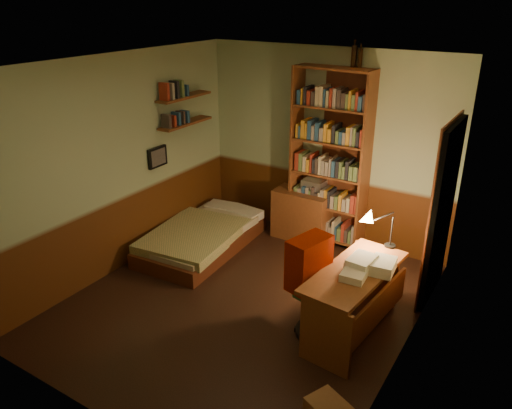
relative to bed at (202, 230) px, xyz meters
The scene contains 22 objects.
floor 1.45m from the bed, 33.32° to the right, with size 3.50×4.00×0.02m, color black.
ceiling 2.74m from the bed, 33.32° to the right, with size 3.50×4.00×0.02m, color silver.
wall_back 2.00m from the bed, 45.89° to the left, with size 3.50×0.02×2.60m, color #8EA67F.
wall_left 1.41m from the bed, 126.08° to the right, with size 0.02×4.00×2.60m, color #8EA67F.
wall_right 3.22m from the bed, 14.85° to the right, with size 0.02×4.00×2.60m, color #8EA67F.
wall_front 3.21m from the bed, 66.92° to the right, with size 3.50×0.02×2.60m, color #8EA67F.
doorway 3.04m from the bed, 10.09° to the left, with size 0.06×0.90×2.00m, color black.
door_trim 3.01m from the bed, 10.21° to the left, with size 0.02×0.98×2.08m, color #482010.
bed is the anchor object (origin of this frame).
dresser 1.40m from the bed, 44.65° to the left, with size 0.78×0.39×0.69m, color brown.
mini_stereo 1.64m from the bed, 45.08° to the left, with size 0.30×0.23×0.16m, color #B2B2B7.
bookshelf 1.93m from the bed, 38.85° to the left, with size 1.02×0.32×2.37m, color brown.
bottle_left 2.94m from the bed, 37.83° to the left, with size 0.07×0.07×0.25m, color black.
bottle_right 2.97m from the bed, 36.43° to the left, with size 0.06×0.06×0.22m, color black.
desk 2.48m from the bed, 14.82° to the right, with size 0.55×1.33×0.71m, color brown.
paper_stack 2.72m from the bed, 11.08° to the right, with size 0.22×0.30×0.12m, color silver.
desk_lamp 2.64m from the bed, ahead, with size 0.20×0.20×0.68m, color black.
office_chair 2.34m from the bed, 21.39° to the right, with size 0.49×0.43×0.97m, color #245027.
red_jacket 2.28m from the bed, 18.69° to the right, with size 0.25×0.45×0.54m, color #9C1900.
wall_shelf_lower 1.44m from the bed, 144.78° to the left, with size 0.20×0.90×0.03m, color brown.
wall_shelf_upper 1.77m from the bed, 144.78° to the left, with size 0.20×0.90×0.03m, color brown.
framed_picture 1.13m from the bed, 161.02° to the right, with size 0.04×0.32×0.26m, color black.
Camera 1 is at (2.62, -3.94, 3.21)m, focal length 35.00 mm.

